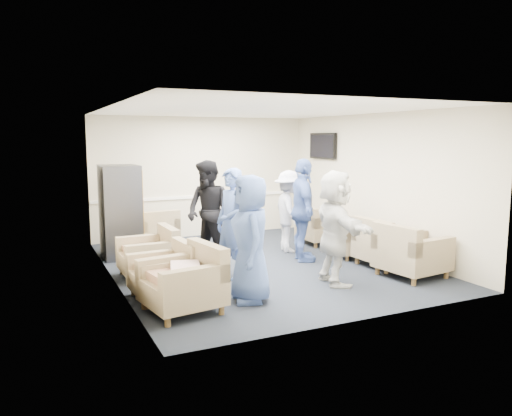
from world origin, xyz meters
name	(u,v)px	position (x,y,z in m)	size (l,w,h in m)	color
floor	(259,264)	(0.00, 0.00, 0.00)	(6.00, 6.00, 0.00)	black
ceiling	(259,110)	(0.00, 0.00, 2.70)	(6.00, 6.00, 0.00)	white
back_wall	(203,177)	(0.00, 3.00, 1.35)	(5.00, 0.02, 2.70)	beige
front_wall	(366,212)	(0.00, -3.00, 1.35)	(5.00, 0.02, 2.70)	beige
left_wall	(112,196)	(-2.50, 0.00, 1.35)	(0.02, 6.00, 2.70)	beige
right_wall	(375,183)	(2.50, 0.00, 1.35)	(0.02, 6.00, 2.70)	beige
chair_rail	(203,197)	(0.00, 2.98, 0.90)	(4.98, 0.04, 0.06)	white
tv	(323,146)	(2.44, 1.80, 2.05)	(0.10, 1.00, 0.58)	black
armchair_left_near	(186,284)	(-1.88, -1.77, 0.36)	(1.05, 1.05, 0.73)	#8C7A5A
armchair_left_mid	(167,275)	(-1.96, -1.12, 0.33)	(0.87, 0.87, 0.66)	#8C7A5A
armchair_left_far	(151,256)	(-1.91, 0.06, 0.34)	(0.87, 0.87, 0.68)	#8C7A5A
armchair_right_near	(409,254)	(1.85, -1.74, 0.37)	(1.03, 1.03, 0.74)	#8C7A5A
armchair_right_midnear	(385,246)	(1.94, -1.05, 0.37)	(0.97, 0.97, 0.73)	#8C7A5A
armchair_right_midfar	(352,241)	(1.85, -0.19, 0.30)	(0.84, 0.84, 0.61)	#8C7A5A
armchair_right_far	(319,228)	(1.92, 1.06, 0.34)	(0.88, 0.88, 0.69)	#8C7A5A
armchair_corner	(155,231)	(-1.31, 2.22, 0.33)	(0.91, 0.91, 0.66)	#8C7A5A
vending_machine	(121,211)	(-2.09, 1.64, 0.87)	(0.70, 0.82, 1.73)	#47484E
backpack	(201,262)	(-1.15, -0.21, 0.22)	(0.29, 0.24, 0.43)	black
pillow	(185,270)	(-1.89, -1.78, 0.55)	(0.49, 0.37, 0.14)	beige
person_front_left	(250,239)	(-0.96, -1.74, 0.87)	(0.85, 0.55, 1.74)	#435EA2
person_mid_left	(232,224)	(-0.76, -0.57, 0.88)	(0.64, 0.42, 1.76)	#435EA2
person_back_left	(209,212)	(-0.75, 0.53, 0.92)	(0.89, 0.70, 1.84)	black
person_back_right	(289,211)	(0.98, 0.69, 0.80)	(1.04, 0.60, 1.60)	white
person_mid_right	(303,210)	(0.84, -0.08, 0.93)	(1.09, 0.46, 1.87)	#435EA2
person_front_right	(335,228)	(0.55, -1.55, 0.88)	(1.63, 0.52, 1.75)	silver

